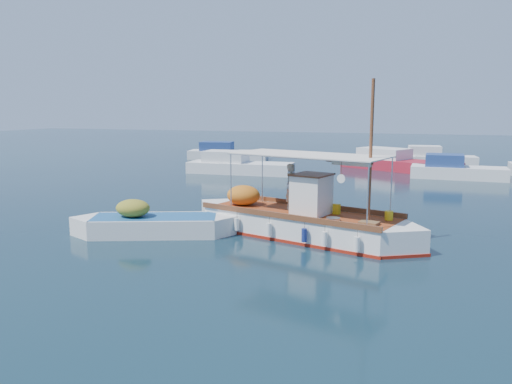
% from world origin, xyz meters
% --- Properties ---
extents(ground, '(160.00, 160.00, 0.00)m').
position_xyz_m(ground, '(0.00, 0.00, 0.00)').
color(ground, black).
rests_on(ground, ground).
extents(fishing_caique, '(9.10, 4.36, 5.77)m').
position_xyz_m(fishing_caique, '(0.06, 0.69, 0.51)').
color(fishing_caique, white).
rests_on(fishing_caique, ground).
extents(dinghy, '(5.85, 3.26, 1.53)m').
position_xyz_m(dinghy, '(-5.05, -0.97, 0.32)').
color(dinghy, white).
rests_on(dinghy, ground).
extents(bg_boat_nw, '(7.61, 2.73, 1.80)m').
position_xyz_m(bg_boat_nw, '(-8.48, 16.64, 0.49)').
color(bg_boat_nw, silver).
rests_on(bg_boat_nw, ground).
extents(bg_boat_n, '(9.19, 6.81, 1.80)m').
position_xyz_m(bg_boat_n, '(2.22, 22.45, 0.49)').
color(bg_boat_n, maroon).
rests_on(bg_boat_n, ground).
extents(bg_boat_ne, '(6.04, 2.31, 1.80)m').
position_xyz_m(bg_boat_ne, '(6.28, 18.86, 0.49)').
color(bg_boat_ne, silver).
rests_on(bg_boat_ne, ground).
extents(bg_boat_far_w, '(7.51, 3.54, 1.80)m').
position_xyz_m(bg_boat_far_w, '(-13.14, 25.80, 0.49)').
color(bg_boat_far_w, silver).
rests_on(bg_boat_far_w, ground).
extents(bg_boat_far_n, '(6.41, 2.73, 1.80)m').
position_xyz_m(bg_boat_far_n, '(4.97, 26.56, 0.49)').
color(bg_boat_far_n, silver).
rests_on(bg_boat_far_n, ground).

